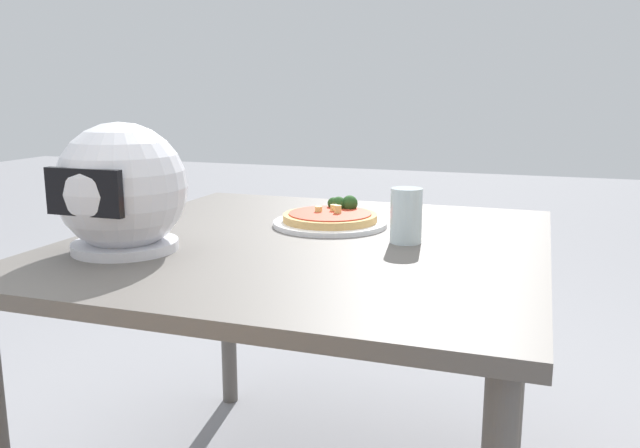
# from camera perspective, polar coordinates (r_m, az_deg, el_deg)

# --- Properties ---
(dining_table) EXTENTS (1.04, 1.09, 0.70)m
(dining_table) POSITION_cam_1_polar(r_m,az_deg,el_deg) (1.49, -1.02, -4.08)
(dining_table) COLOR #5B5651
(dining_table) RESTS_ON ground
(pizza_plate) EXTENTS (0.28, 0.28, 0.01)m
(pizza_plate) POSITION_cam_1_polar(r_m,az_deg,el_deg) (1.62, 0.94, 0.05)
(pizza_plate) COLOR white
(pizza_plate) RESTS_ON dining_table
(pizza) EXTENTS (0.23, 0.23, 0.05)m
(pizza) POSITION_cam_1_polar(r_m,az_deg,el_deg) (1.62, 1.07, 0.77)
(pizza) COLOR tan
(pizza) RESTS_ON pizza_plate
(motorcycle_helmet) EXTENTS (0.27, 0.27, 0.27)m
(motorcycle_helmet) POSITION_cam_1_polar(r_m,az_deg,el_deg) (1.41, -16.99, 2.86)
(motorcycle_helmet) COLOR silver
(motorcycle_helmet) RESTS_ON dining_table
(drinking_glass) EXTENTS (0.07, 0.07, 0.12)m
(drinking_glass) POSITION_cam_1_polar(r_m,az_deg,el_deg) (1.44, 7.56, 0.74)
(drinking_glass) COLOR silver
(drinking_glass) RESTS_ON dining_table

